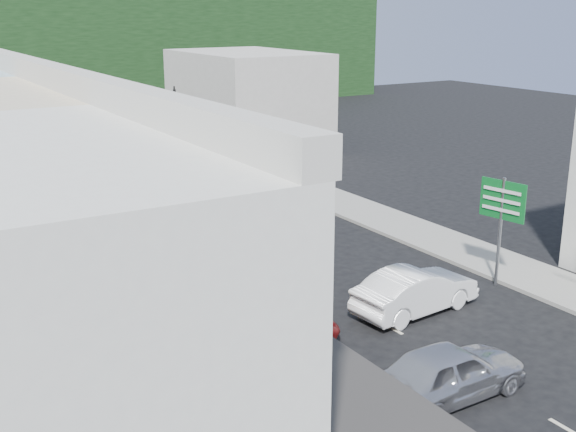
{
  "coord_description": "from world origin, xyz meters",
  "views": [
    {
      "loc": [
        -14.14,
        -17.31,
        10.13
      ],
      "look_at": [
        0.0,
        6.0,
        2.2
      ],
      "focal_mm": 45.0,
      "sensor_mm": 36.0,
      "label": 1
    }
  ],
  "objects_px": {
    "car_silver": "(449,374)",
    "traffic_signal": "(175,119)",
    "car_red": "(264,332)",
    "pedestrian_left": "(114,313)",
    "car_white": "(415,293)",
    "bus": "(167,222)",
    "direction_sign": "(500,232)"
  },
  "relations": [
    {
      "from": "car_silver",
      "to": "pedestrian_left",
      "type": "xyz_separation_m",
      "value": [
        -6.58,
        7.85,
        0.3
      ]
    },
    {
      "from": "car_red",
      "to": "direction_sign",
      "type": "relative_size",
      "value": 1.11
    },
    {
      "from": "traffic_signal",
      "to": "pedestrian_left",
      "type": "bearing_deg",
      "value": 52.23
    },
    {
      "from": "direction_sign",
      "to": "bus",
      "type": "bearing_deg",
      "value": 125.25
    },
    {
      "from": "bus",
      "to": "traffic_signal",
      "type": "xyz_separation_m",
      "value": [
        9.41,
        21.46,
        0.79
      ]
    },
    {
      "from": "car_silver",
      "to": "direction_sign",
      "type": "height_order",
      "value": "direction_sign"
    },
    {
      "from": "car_red",
      "to": "pedestrian_left",
      "type": "height_order",
      "value": "pedestrian_left"
    },
    {
      "from": "car_white",
      "to": "traffic_signal",
      "type": "xyz_separation_m",
      "value": [
        4.28,
        31.16,
        1.64
      ]
    },
    {
      "from": "car_white",
      "to": "car_red",
      "type": "relative_size",
      "value": 0.96
    },
    {
      "from": "car_silver",
      "to": "traffic_signal",
      "type": "bearing_deg",
      "value": -11.91
    },
    {
      "from": "car_white",
      "to": "direction_sign",
      "type": "distance_m",
      "value": 4.5
    },
    {
      "from": "pedestrian_left",
      "to": "car_white",
      "type": "bearing_deg",
      "value": -129.44
    },
    {
      "from": "car_white",
      "to": "traffic_signal",
      "type": "relative_size",
      "value": 0.94
    },
    {
      "from": "car_red",
      "to": "pedestrian_left",
      "type": "bearing_deg",
      "value": 47.09
    },
    {
      "from": "car_silver",
      "to": "pedestrian_left",
      "type": "bearing_deg",
      "value": 39.49
    },
    {
      "from": "car_silver",
      "to": "direction_sign",
      "type": "distance_m",
      "value": 9.02
    },
    {
      "from": "car_white",
      "to": "traffic_signal",
      "type": "bearing_deg",
      "value": -13.28
    },
    {
      "from": "car_white",
      "to": "direction_sign",
      "type": "bearing_deg",
      "value": -91.13
    },
    {
      "from": "direction_sign",
      "to": "pedestrian_left",
      "type": "bearing_deg",
      "value": 159.12
    },
    {
      "from": "pedestrian_left",
      "to": "car_silver",
      "type": "bearing_deg",
      "value": -161.96
    },
    {
      "from": "car_red",
      "to": "traffic_signal",
      "type": "xyz_separation_m",
      "value": [
        10.26,
        31.19,
        1.64
      ]
    },
    {
      "from": "bus",
      "to": "pedestrian_left",
      "type": "xyz_separation_m",
      "value": [
        -4.45,
        -6.67,
        -0.55
      ]
    },
    {
      "from": "car_red",
      "to": "traffic_signal",
      "type": "bearing_deg",
      "value": -20.86
    },
    {
      "from": "bus",
      "to": "direction_sign",
      "type": "relative_size",
      "value": 2.79
    },
    {
      "from": "bus",
      "to": "traffic_signal",
      "type": "bearing_deg",
      "value": 60.29
    },
    {
      "from": "bus",
      "to": "car_silver",
      "type": "bearing_deg",
      "value": -87.68
    },
    {
      "from": "car_red",
      "to": "bus",
      "type": "bearing_deg",
      "value": -7.61
    },
    {
      "from": "bus",
      "to": "car_silver",
      "type": "distance_m",
      "value": 14.71
    },
    {
      "from": "pedestrian_left",
      "to": "direction_sign",
      "type": "height_order",
      "value": "direction_sign"
    },
    {
      "from": "pedestrian_left",
      "to": "direction_sign",
      "type": "bearing_deg",
      "value": -122.95
    },
    {
      "from": "car_silver",
      "to": "car_white",
      "type": "relative_size",
      "value": 1.0
    },
    {
      "from": "bus",
      "to": "car_white",
      "type": "height_order",
      "value": "bus"
    }
  ]
}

